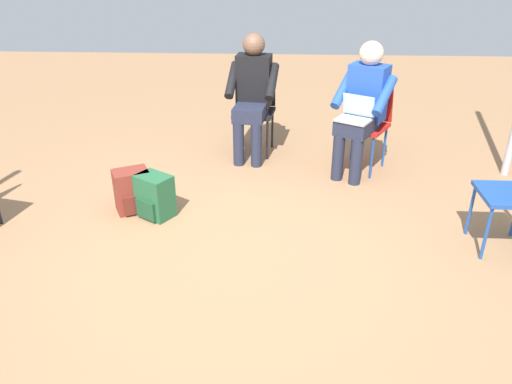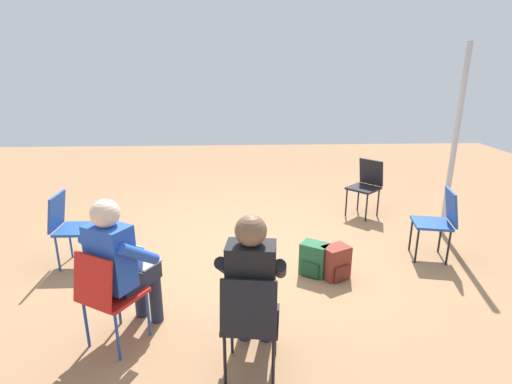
# 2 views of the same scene
# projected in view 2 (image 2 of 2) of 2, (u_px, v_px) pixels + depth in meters

# --- Properties ---
(ground_plane) EXTENTS (14.00, 14.00, 0.00)m
(ground_plane) POSITION_uv_depth(u_px,v_px,m) (250.00, 254.00, 4.83)
(ground_plane) COLOR #99704C
(chair_south) EXTENTS (0.45, 0.48, 0.85)m
(chair_south) POSITION_uv_depth(u_px,v_px,m) (250.00, 318.00, 2.79)
(chair_south) COLOR black
(chair_south) RESTS_ON ground
(chair_west) EXTENTS (0.44, 0.40, 0.85)m
(chair_west) POSITION_uv_depth(u_px,v_px,m) (69.00, 224.00, 4.45)
(chair_west) COLOR #1E4799
(chair_west) RESTS_ON ground
(chair_northeast) EXTENTS (0.59, 0.58, 0.85)m
(chair_northeast) POSITION_uv_depth(u_px,v_px,m) (366.00, 183.00, 5.99)
(chair_northeast) COLOR black
(chair_northeast) RESTS_ON ground
(chair_east) EXTENTS (0.51, 0.47, 0.85)m
(chair_east) POSITION_uv_depth(u_px,v_px,m) (439.00, 219.00, 4.60)
(chair_east) COLOR #1E4799
(chair_east) RESTS_ON ground
(chair_southwest) EXTENTS (0.56, 0.57, 0.85)m
(chair_southwest) POSITION_uv_depth(u_px,v_px,m) (107.00, 293.00, 3.11)
(chair_southwest) COLOR red
(chair_southwest) RESTS_ON ground
(person_with_laptop) EXTENTS (0.62, 0.64, 1.24)m
(person_with_laptop) POSITION_uv_depth(u_px,v_px,m) (121.00, 261.00, 3.19)
(person_with_laptop) COLOR #23283D
(person_with_laptop) RESTS_ON ground
(person_in_black) EXTENTS (0.54, 0.55, 1.24)m
(person_in_black) POSITION_uv_depth(u_px,v_px,m) (252.00, 281.00, 2.89)
(person_in_black) COLOR #23283D
(person_in_black) RESTS_ON ground
(backpack_near_laptop_user) EXTENTS (0.34, 0.31, 0.36)m
(backpack_near_laptop_user) POSITION_uv_depth(u_px,v_px,m) (335.00, 264.00, 4.27)
(backpack_near_laptop_user) COLOR maroon
(backpack_near_laptop_user) RESTS_ON ground
(backpack_by_empty_chair) EXTENTS (0.34, 0.32, 0.36)m
(backpack_by_empty_chair) POSITION_uv_depth(u_px,v_px,m) (314.00, 261.00, 4.34)
(backpack_by_empty_chair) COLOR #235B38
(backpack_by_empty_chair) RESTS_ON ground
(tent_pole_near) EXTENTS (0.07, 0.07, 2.47)m
(tent_pole_near) POSITION_uv_depth(u_px,v_px,m) (455.00, 144.00, 5.09)
(tent_pole_near) COLOR #B2B2B7
(tent_pole_near) RESTS_ON ground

